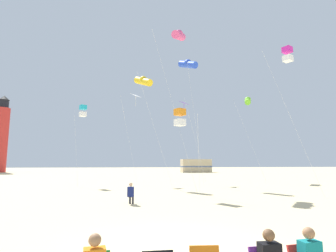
% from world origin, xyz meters
% --- Properties ---
extents(ground, '(200.00, 200.00, 0.00)m').
position_xyz_m(ground, '(0.00, 0.00, 0.00)').
color(ground, beige).
extents(kite_flyer_standing, '(0.37, 0.53, 1.16)m').
position_xyz_m(kite_flyer_standing, '(-1.29, 7.60, 0.61)').
color(kite_flyer_standing, navy).
rests_on(kite_flyer_standing, ground).
extents(kite_tube_blue, '(2.29, 2.62, 12.87)m').
position_xyz_m(kite_tube_blue, '(4.03, 18.35, 12.16)').
color(kite_tube_blue, silver).
rests_on(kite_tube_blue, ground).
extents(kite_diamond_violet, '(2.95, 2.95, 9.10)m').
position_xyz_m(kite_diamond_violet, '(4.27, 21.70, 8.53)').
color(kite_diamond_violet, silver).
rests_on(kite_diamond_violet, ground).
extents(kite_tube_gold, '(3.77, 4.04, 10.87)m').
position_xyz_m(kite_tube_gold, '(-0.50, 18.19, 10.16)').
color(kite_tube_gold, silver).
rests_on(kite_tube_gold, ground).
extents(kite_box_orange, '(1.89, 2.34, 5.78)m').
position_xyz_m(kite_box_orange, '(1.81, 10.00, 5.20)').
color(kite_box_orange, silver).
rests_on(kite_box_orange, ground).
extents(kite_tube_rainbow, '(3.33, 3.69, 14.04)m').
position_xyz_m(kite_tube_rainbow, '(2.51, 14.64, 13.33)').
color(kite_tube_rainbow, silver).
rests_on(kite_tube_rainbow, ground).
extents(kite_box_magenta, '(2.80, 2.71, 10.99)m').
position_xyz_m(kite_box_magenta, '(10.31, 10.94, 10.39)').
color(kite_box_magenta, silver).
rests_on(kite_box_magenta, ground).
extents(kite_box_cyan, '(1.27, 1.27, 7.91)m').
position_xyz_m(kite_box_cyan, '(-6.44, 19.68, 7.32)').
color(kite_box_cyan, silver).
rests_on(kite_box_cyan, ground).
extents(kite_diamond_white, '(2.30, 2.30, 9.72)m').
position_xyz_m(kite_diamond_white, '(-1.28, 21.42, 9.11)').
color(kite_diamond_white, silver).
rests_on(kite_diamond_white, ground).
extents(kite_tube_lime, '(3.04, 3.48, 10.43)m').
position_xyz_m(kite_tube_lime, '(12.46, 23.34, 9.72)').
color(kite_tube_lime, silver).
rests_on(kite_tube_lime, ground).
extents(lighthouse_distant, '(2.80, 2.80, 16.80)m').
position_xyz_m(lighthouse_distant, '(-30.42, 53.86, 7.84)').
color(lighthouse_distant, red).
rests_on(lighthouse_distant, ground).
extents(rv_van_tan, '(6.61, 2.86, 2.80)m').
position_xyz_m(rv_van_tan, '(11.68, 49.36, 1.39)').
color(rv_van_tan, '#C6B28C').
rests_on(rv_van_tan, ground).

